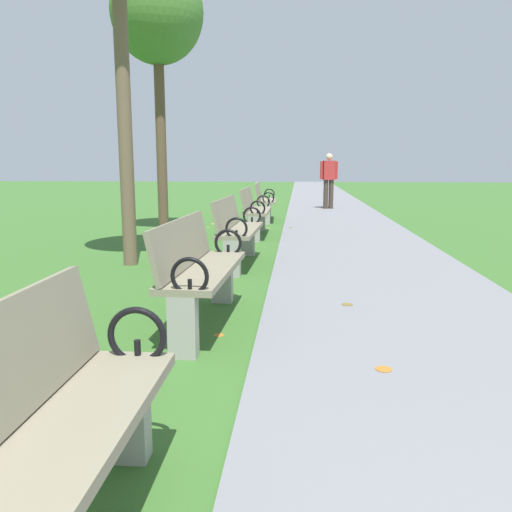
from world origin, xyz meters
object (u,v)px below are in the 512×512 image
(park_bench_2, at_px, (28,449))
(park_bench_6, at_px, (264,200))
(tree_4, at_px, (157,15))
(park_bench_4, at_px, (237,229))
(park_bench_5, at_px, (255,210))
(pedestrian_walking, at_px, (329,178))
(park_bench_3, at_px, (199,269))

(park_bench_2, bearing_deg, park_bench_6, 90.00)
(tree_4, bearing_deg, park_bench_4, -60.24)
(park_bench_5, relative_size, park_bench_6, 0.99)
(park_bench_4, height_order, park_bench_6, same)
(park_bench_2, xyz_separation_m, park_bench_5, (-0.00, 8.23, 0.00))
(park_bench_6, bearing_deg, pedestrian_walking, 62.78)
(park_bench_5, bearing_deg, park_bench_2, -90.00)
(pedestrian_walking, bearing_deg, park_bench_2, -96.82)
(park_bench_3, bearing_deg, park_bench_4, 90.00)
(park_bench_4, relative_size, park_bench_6, 1.00)
(park_bench_5, xyz_separation_m, pedestrian_walking, (1.70, 5.96, 0.44))
(park_bench_4, bearing_deg, tree_4, 119.76)
(park_bench_2, distance_m, pedestrian_walking, 14.30)
(park_bench_3, distance_m, park_bench_6, 8.12)
(park_bench_3, distance_m, tree_4, 7.12)
(park_bench_5, distance_m, tree_4, 4.05)
(park_bench_3, height_order, park_bench_6, same)
(park_bench_2, bearing_deg, park_bench_3, 90.00)
(park_bench_2, distance_m, park_bench_3, 2.76)
(park_bench_4, xyz_separation_m, park_bench_5, (-0.00, 2.82, 0.00))
(park_bench_3, height_order, tree_4, tree_4)
(park_bench_6, bearing_deg, park_bench_2, -90.00)
(tree_4, bearing_deg, park_bench_5, -12.56)
(park_bench_6, xyz_separation_m, tree_4, (-1.85, -2.25, 3.58))
(park_bench_2, distance_m, tree_4, 9.53)
(park_bench_4, relative_size, park_bench_5, 1.01)
(park_bench_6, bearing_deg, park_bench_3, -90.00)
(park_bench_2, xyz_separation_m, park_bench_3, (0.00, 2.76, 0.00))
(pedestrian_walking, bearing_deg, park_bench_6, -117.22)
(tree_4, bearing_deg, park_bench_3, -72.53)
(park_bench_4, bearing_deg, pedestrian_walking, 79.06)
(park_bench_5, height_order, park_bench_6, same)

